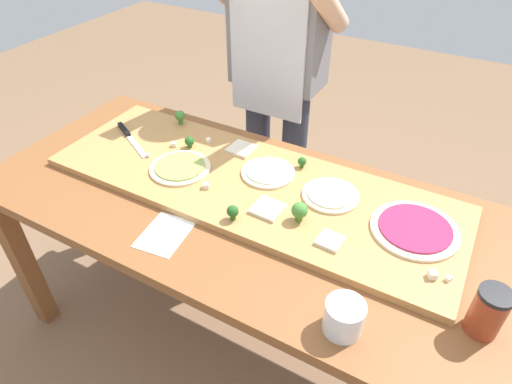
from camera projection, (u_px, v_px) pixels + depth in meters
The scene contains 26 objects.
ground_plane at pixel (242, 335), 1.98m from camera, with size 8.00×8.00×0.00m, color brown.
prep_table at pixel (238, 221), 1.55m from camera, with size 1.81×0.82×0.79m.
cutting_board at pixel (250, 185), 1.54m from camera, with size 1.46×0.50×0.03m, color #B27F47.
chefs_knife at pixel (128, 135), 1.77m from camera, with size 0.26×0.15×0.02m.
pizza_whole_cheese_artichoke at pixel (331, 195), 1.46m from camera, with size 0.19×0.19×0.02m.
pizza_whole_beet_magenta at pixel (415, 229), 1.33m from camera, with size 0.27×0.27×0.02m.
pizza_whole_white_garlic at pixel (268, 172), 1.56m from camera, with size 0.19×0.19×0.02m.
pizza_whole_pesto_green at pixel (180, 167), 1.59m from camera, with size 0.22×0.22×0.02m.
pizza_slice_center at pixel (268, 209), 1.41m from camera, with size 0.09×0.09×0.01m, color beige.
pizza_slice_near_left at pixel (241, 149), 1.69m from camera, with size 0.09×0.09×0.01m, color beige.
pizza_slice_far_left at pixel (330, 241), 1.29m from camera, with size 0.07×0.07×0.01m, color beige.
broccoli_floret_center_left at pixel (233, 212), 1.36m from camera, with size 0.04×0.04×0.05m.
broccoli_floret_front_right at pixel (300, 211), 1.35m from camera, with size 0.05×0.05×0.07m.
broccoli_floret_front_mid at pixel (189, 142), 1.69m from camera, with size 0.04×0.04×0.05m.
broccoli_floret_back_right at pixel (302, 162), 1.58m from camera, with size 0.03×0.03×0.04m.
broccoli_floret_front_left at pixel (180, 116), 1.83m from camera, with size 0.04×0.04×0.06m.
cheese_crumble_a at pixel (174, 144), 1.71m from camera, with size 0.02×0.02×0.02m, color silver.
cheese_crumble_b at pixel (433, 275), 1.19m from camera, with size 0.02×0.02×0.02m, color white.
cheese_crumble_c at pixel (448, 279), 1.18m from camera, with size 0.01×0.01×0.01m, color silver.
cheese_crumble_d at pixel (206, 186), 1.50m from camera, with size 0.02×0.02×0.02m, color silver.
cheese_crumble_e at pixel (149, 155), 1.65m from camera, with size 0.01×0.01×0.01m, color silver.
cheese_crumble_f at pixel (208, 140), 1.73m from camera, with size 0.02×0.02×0.02m, color white.
flour_cup at pixel (344, 319), 1.07m from camera, with size 0.10×0.10×0.09m.
sauce_jar at pixel (488, 312), 1.05m from camera, with size 0.08×0.08×0.14m.
recipe_note at pixel (165, 234), 1.36m from camera, with size 0.13×0.17×0.00m, color white.
cook_center at pixel (277, 62), 1.91m from camera, with size 0.54×0.39×1.67m.
Camera 1 is at (0.62, -0.98, 1.74)m, focal length 30.89 mm.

